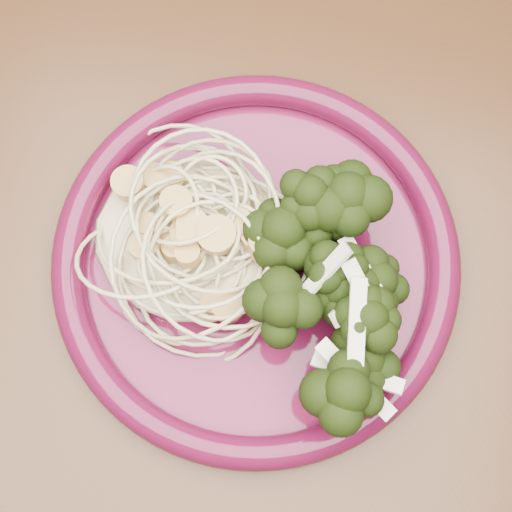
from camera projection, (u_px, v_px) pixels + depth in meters
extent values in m
plane|color=brown|center=(305.00, 416.00, 1.23)|extent=(3.50, 3.50, 0.00)
cube|color=#472814|center=(370.00, 354.00, 0.53)|extent=(1.20, 0.80, 0.04)
cylinder|color=#530E2A|center=(256.00, 262.00, 0.52)|extent=(0.32, 0.32, 0.01)
torus|color=#530826|center=(256.00, 259.00, 0.51)|extent=(0.33, 0.33, 0.02)
ellipsoid|color=#C6BA88|center=(191.00, 234.00, 0.51)|extent=(0.16, 0.14, 0.03)
ellipsoid|color=black|center=(339.00, 276.00, 0.48)|extent=(0.12, 0.18, 0.06)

